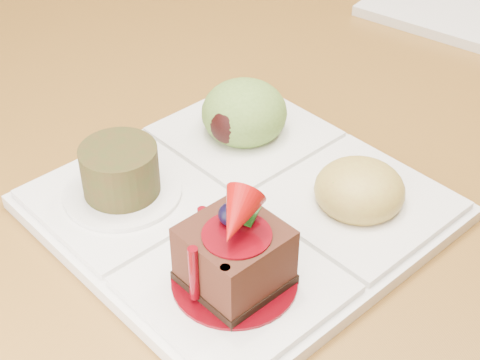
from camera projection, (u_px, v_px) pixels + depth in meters
The scene contains 4 objects.
ground at pixel (398, 329), 1.47m from camera, with size 6.00×6.00×0.00m, color #563618.
dining_table at pixel (462, 14), 1.05m from camera, with size 1.00×1.80×0.75m.
chair_left at pixel (54, 2), 1.49m from camera, with size 0.51×0.51×0.89m.
sampler_plate at pixel (242, 190), 0.59m from camera, with size 0.33×0.33×0.11m.
Camera 1 is at (0.29, -0.98, 1.14)m, focal length 55.00 mm.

